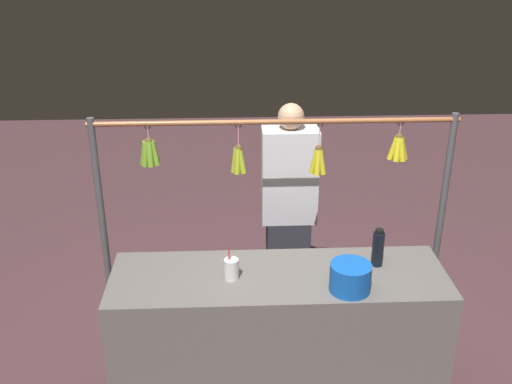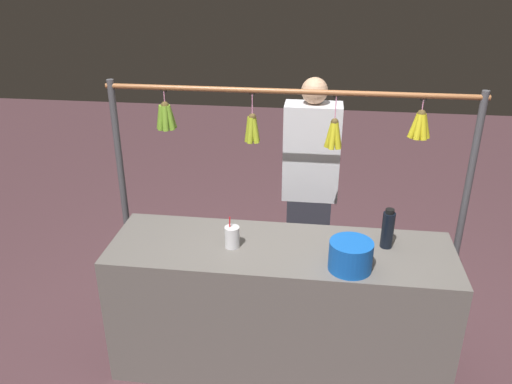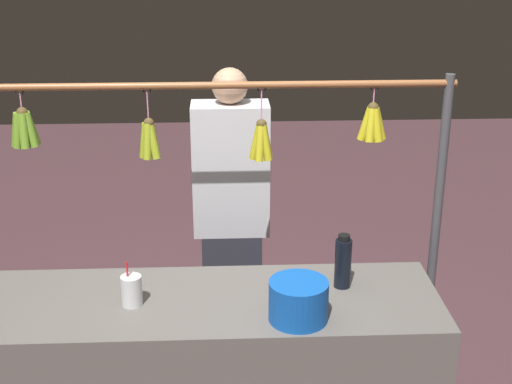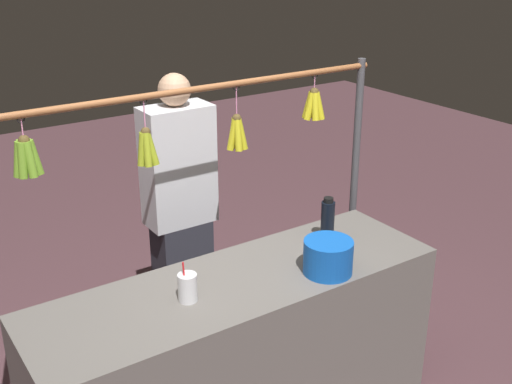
% 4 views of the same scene
% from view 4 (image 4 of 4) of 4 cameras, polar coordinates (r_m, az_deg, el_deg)
% --- Properties ---
extents(market_counter, '(2.01, 0.62, 0.85)m').
position_cam_4_polar(market_counter, '(3.24, -1.47, -14.34)').
color(market_counter, '#66605B').
rests_on(market_counter, ground).
extents(display_rack, '(2.28, 0.13, 1.70)m').
position_cam_4_polar(display_rack, '(3.19, -5.90, 1.12)').
color(display_rack, '#4C4C51').
rests_on(display_rack, ground).
extents(water_bottle, '(0.07, 0.07, 0.24)m').
position_cam_4_polar(water_bottle, '(3.34, 6.41, -2.53)').
color(water_bottle, black).
rests_on(water_bottle, market_counter).
extents(blue_bucket, '(0.24, 0.24, 0.17)m').
position_cam_4_polar(blue_bucket, '(3.05, 6.45, -5.77)').
color(blue_bucket, blue).
rests_on(blue_bucket, market_counter).
extents(drink_cup, '(0.09, 0.09, 0.19)m').
position_cam_4_polar(drink_cup, '(2.83, -6.13, -8.48)').
color(drink_cup, silver).
rests_on(drink_cup, market_counter).
extents(vendor_person, '(0.39, 0.21, 1.66)m').
position_cam_4_polar(vendor_person, '(3.74, -6.76, -2.17)').
color(vendor_person, '#2D2D38').
rests_on(vendor_person, ground).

